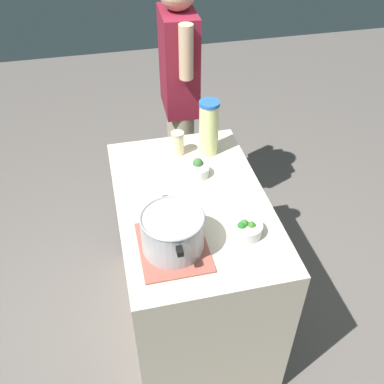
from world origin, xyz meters
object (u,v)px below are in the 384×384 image
at_px(broccoli_bowl_front, 198,169).
at_px(broccoli_bowl_center, 246,228).
at_px(lemonade_pitcher, 209,128).
at_px(mason_jar, 178,143).
at_px(cooking_pot, 173,231).
at_px(person_cook, 180,100).

height_order(broccoli_bowl_front, broccoli_bowl_center, broccoli_bowl_front).
relative_size(lemonade_pitcher, mason_jar, 2.33).
distance_m(cooking_pot, broccoli_bowl_front, 0.51).
bearing_deg(broccoli_bowl_center, cooking_pot, 91.91).
distance_m(mason_jar, broccoli_bowl_center, 0.67).
distance_m(cooking_pot, person_cook, 1.25).
relative_size(lemonade_pitcher, broccoli_bowl_center, 2.17).
xyz_separation_m(broccoli_bowl_front, broccoli_bowl_center, (-0.45, -0.10, -0.00)).
xyz_separation_m(cooking_pot, mason_jar, (0.66, -0.15, -0.03)).
relative_size(lemonade_pitcher, broccoli_bowl_front, 2.78).
xyz_separation_m(lemonade_pitcher, broccoli_bowl_front, (-0.18, 0.10, -0.12)).
bearing_deg(broccoli_bowl_center, broccoli_bowl_front, 13.07).
relative_size(cooking_pot, broccoli_bowl_front, 3.08).
relative_size(lemonade_pitcher, person_cook, 0.18).
distance_m(broccoli_bowl_front, broccoli_bowl_center, 0.46).
height_order(broccoli_bowl_front, person_cook, person_cook).
height_order(lemonade_pitcher, mason_jar, lemonade_pitcher).
bearing_deg(cooking_pot, mason_jar, -13.05).
relative_size(broccoli_bowl_front, person_cook, 0.06).
height_order(mason_jar, broccoli_bowl_front, mason_jar).
bearing_deg(person_cook, broccoli_bowl_center, -177.96).
distance_m(broccoli_bowl_center, person_cook, 1.21).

